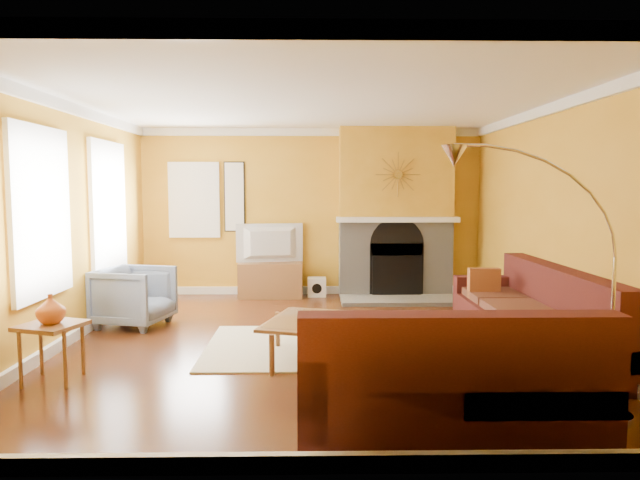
{
  "coord_description": "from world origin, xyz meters",
  "views": [
    {
      "loc": [
        -0.02,
        -6.33,
        1.74
      ],
      "look_at": [
        0.1,
        0.4,
        1.13
      ],
      "focal_mm": 32.0,
      "sensor_mm": 36.0,
      "label": 1
    }
  ],
  "objects_px": {
    "media_console": "(271,280)",
    "arc_lamp": "(539,286)",
    "armchair": "(134,296)",
    "coffee_table": "(322,340)",
    "side_table": "(53,352)",
    "sectional_sofa": "(447,320)"
  },
  "relations": [
    {
      "from": "media_console",
      "to": "arc_lamp",
      "type": "relative_size",
      "value": 0.49
    },
    {
      "from": "media_console",
      "to": "armchair",
      "type": "height_order",
      "value": "armchair"
    },
    {
      "from": "armchair",
      "to": "coffee_table",
      "type": "bearing_deg",
      "value": -108.48
    },
    {
      "from": "coffee_table",
      "to": "armchair",
      "type": "distance_m",
      "value": 2.78
    },
    {
      "from": "coffee_table",
      "to": "armchair",
      "type": "height_order",
      "value": "armchair"
    },
    {
      "from": "side_table",
      "to": "arc_lamp",
      "type": "bearing_deg",
      "value": -13.27
    },
    {
      "from": "arc_lamp",
      "to": "side_table",
      "type": "bearing_deg",
      "value": 166.73
    },
    {
      "from": "coffee_table",
      "to": "side_table",
      "type": "height_order",
      "value": "side_table"
    },
    {
      "from": "side_table",
      "to": "arc_lamp",
      "type": "height_order",
      "value": "arc_lamp"
    },
    {
      "from": "sectional_sofa",
      "to": "coffee_table",
      "type": "xyz_separation_m",
      "value": [
        -1.22,
        0.17,
        -0.24
      ]
    },
    {
      "from": "sectional_sofa",
      "to": "arc_lamp",
      "type": "bearing_deg",
      "value": -75.88
    },
    {
      "from": "coffee_table",
      "to": "arc_lamp",
      "type": "xyz_separation_m",
      "value": [
        1.57,
        -1.54,
        0.81
      ]
    },
    {
      "from": "coffee_table",
      "to": "side_table",
      "type": "bearing_deg",
      "value": -166.37
    },
    {
      "from": "armchair",
      "to": "arc_lamp",
      "type": "height_order",
      "value": "arc_lamp"
    },
    {
      "from": "media_console",
      "to": "arc_lamp",
      "type": "bearing_deg",
      "value": -64.78
    },
    {
      "from": "sectional_sofa",
      "to": "side_table",
      "type": "xyz_separation_m",
      "value": [
        -3.66,
        -0.42,
        -0.18
      ]
    },
    {
      "from": "armchair",
      "to": "arc_lamp",
      "type": "relative_size",
      "value": 0.41
    },
    {
      "from": "media_console",
      "to": "armchair",
      "type": "relative_size",
      "value": 1.22
    },
    {
      "from": "armchair",
      "to": "arc_lamp",
      "type": "xyz_separation_m",
      "value": [
        3.91,
        -3.03,
        0.64
      ]
    },
    {
      "from": "coffee_table",
      "to": "side_table",
      "type": "distance_m",
      "value": 2.51
    },
    {
      "from": "coffee_table",
      "to": "side_table",
      "type": "xyz_separation_m",
      "value": [
        -2.44,
        -0.59,
        0.06
      ]
    },
    {
      "from": "side_table",
      "to": "media_console",
      "type": "bearing_deg",
      "value": 67.02
    }
  ]
}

